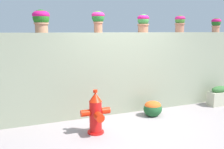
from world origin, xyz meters
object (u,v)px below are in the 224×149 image
(fire_hydrant, at_px, (96,114))
(potted_plant_3, at_px, (143,22))
(potted_plant_1, at_px, (41,19))
(planter_box, at_px, (219,96))
(potted_plant_2, at_px, (98,19))
(potted_plant_5, at_px, (216,24))
(potted_plant_4, at_px, (180,22))
(flower_bush_left, at_px, (153,108))

(fire_hydrant, bearing_deg, potted_plant_3, 34.10)
(potted_plant_1, relative_size, planter_box, 0.78)
(potted_plant_2, xyz_separation_m, fire_hydrant, (-0.40, -0.99, -1.73))
(potted_plant_1, xyz_separation_m, potted_plant_3, (2.26, -0.01, -0.03))
(potted_plant_3, xyz_separation_m, potted_plant_5, (2.20, 0.04, -0.02))
(potted_plant_2, relative_size, potted_plant_5, 1.22)
(potted_plant_3, height_order, planter_box, potted_plant_3)
(potted_plant_4, xyz_separation_m, potted_plant_5, (1.15, -0.00, -0.02))
(potted_plant_5, height_order, planter_box, potted_plant_5)
(potted_plant_1, bearing_deg, planter_box, -6.93)
(potted_plant_4, distance_m, potted_plant_5, 1.15)
(potted_plant_4, bearing_deg, planter_box, -31.77)
(potted_plant_3, height_order, fire_hydrant, potted_plant_3)
(planter_box, bearing_deg, potted_plant_1, 173.07)
(fire_hydrant, bearing_deg, flower_bush_left, 16.57)
(potted_plant_1, relative_size, potted_plant_3, 1.09)
(potted_plant_5, xyz_separation_m, flower_bush_left, (-2.23, -0.62, -1.86))
(potted_plant_5, distance_m, planter_box, 1.90)
(potted_plant_2, height_order, planter_box, potted_plant_2)
(potted_plant_3, xyz_separation_m, planter_box, (1.94, -0.50, -1.82))
(potted_plant_2, bearing_deg, potted_plant_3, 0.98)
(fire_hydrant, height_order, planter_box, fire_hydrant)
(fire_hydrant, distance_m, planter_box, 3.47)
(potted_plant_2, height_order, potted_plant_5, potted_plant_2)
(potted_plant_3, bearing_deg, fire_hydrant, -145.90)
(potted_plant_1, height_order, planter_box, potted_plant_1)
(potted_plant_3, height_order, potted_plant_4, potted_plant_4)
(potted_plant_1, distance_m, planter_box, 4.61)
(potted_plant_1, distance_m, flower_bush_left, 2.98)
(potted_plant_1, relative_size, fire_hydrant, 0.55)
(potted_plant_1, xyz_separation_m, potted_plant_2, (1.17, -0.03, 0.02))
(potted_plant_3, distance_m, fire_hydrant, 2.46)
(potted_plant_2, bearing_deg, flower_bush_left, -27.71)
(potted_plant_1, xyz_separation_m, potted_plant_5, (4.46, 0.04, -0.04))
(potted_plant_2, bearing_deg, potted_plant_4, 1.76)
(potted_plant_4, relative_size, fire_hydrant, 0.51)
(potted_plant_3, bearing_deg, potted_plant_1, 179.82)
(potted_plant_1, bearing_deg, potted_plant_2, -1.28)
(fire_hydrant, xyz_separation_m, planter_box, (3.43, 0.51, -0.13))
(flower_bush_left, xyz_separation_m, planter_box, (1.97, 0.07, 0.05))
(potted_plant_5, xyz_separation_m, planter_box, (-0.26, -0.55, -1.80))
(potted_plant_4, bearing_deg, flower_bush_left, -150.13)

